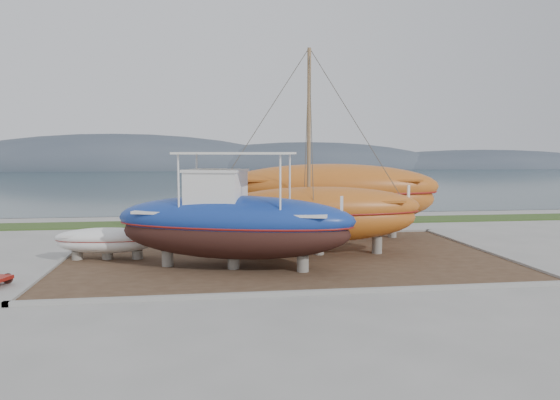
{
  "coord_description": "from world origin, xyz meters",
  "views": [
    {
      "loc": [
        -3.4,
        -18.64,
        4.51
      ],
      "look_at": [
        -0.14,
        4.0,
        2.47
      ],
      "focal_mm": 35.0,
      "sensor_mm": 36.0,
      "label": 1
    }
  ],
  "objects": [
    {
      "name": "orange_bare_hull",
      "position": [
        3.14,
        8.72,
        1.92
      ],
      "size": [
        11.65,
        4.73,
        3.71
      ],
      "primitive_type": null,
      "rotation": [
        0.0,
        0.0,
        -0.12
      ],
      "color": "#A9561A",
      "rests_on": "dirt_patch"
    },
    {
      "name": "blue_caique",
      "position": [
        -2.24,
        1.84,
        2.28
      ],
      "size": [
        9.66,
        5.7,
        4.43
      ],
      "primitive_type": null,
      "rotation": [
        0.0,
        0.0,
        -0.33
      ],
      "color": "navy",
      "rests_on": "dirt_patch"
    },
    {
      "name": "ground",
      "position": [
        0.0,
        0.0,
        0.0
      ],
      "size": [
        140.0,
        140.0,
        0.0
      ],
      "primitive_type": "plane",
      "color": "gray",
      "rests_on": "ground"
    },
    {
      "name": "mountain_ridge",
      "position": [
        0.0,
        125.0,
        0.0
      ],
      "size": [
        200.0,
        36.0,
        20.0
      ],
      "primitive_type": null,
      "color": "#333D49",
      "rests_on": "ground"
    },
    {
      "name": "sea",
      "position": [
        0.0,
        70.0,
        0.0
      ],
      "size": [
        260.0,
        100.0,
        0.04
      ],
      "primitive_type": null,
      "color": "#1B3137",
      "rests_on": "ground"
    },
    {
      "name": "grass_strip",
      "position": [
        0.0,
        15.5,
        0.04
      ],
      "size": [
        44.0,
        3.0,
        0.08
      ],
      "primitive_type": "cube",
      "color": "#284219",
      "rests_on": "ground"
    },
    {
      "name": "orange_sailboat",
      "position": [
        1.58,
        4.2,
        4.45
      ],
      "size": [
        9.06,
        2.92,
        8.78
      ],
      "primitive_type": null,
      "rotation": [
        0.0,
        0.0,
        -0.03
      ],
      "color": "#A9561A",
      "rests_on": "dirt_patch"
    },
    {
      "name": "dirt_patch",
      "position": [
        0.0,
        4.0,
        0.03
      ],
      "size": [
        18.0,
        12.0,
        0.06
      ],
      "primitive_type": "cube",
      "color": "#422D1E",
      "rests_on": "ground"
    },
    {
      "name": "white_dinghy",
      "position": [
        -7.31,
        4.46,
        0.7
      ],
      "size": [
        4.33,
        1.88,
        1.27
      ],
      "primitive_type": null,
      "rotation": [
        0.0,
        0.0,
        -0.07
      ],
      "color": "white",
      "rests_on": "dirt_patch"
    },
    {
      "name": "curb_frame",
      "position": [
        0.0,
        4.0,
        0.07
      ],
      "size": [
        18.6,
        12.6,
        0.15
      ],
      "primitive_type": null,
      "color": "gray",
      "rests_on": "ground"
    }
  ]
}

